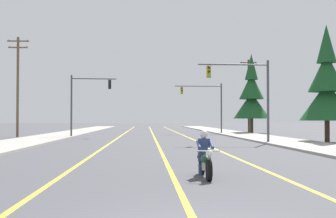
{
  "coord_description": "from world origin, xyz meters",
  "views": [
    {
      "loc": [
        -0.75,
        -6.6,
        1.81
      ],
      "look_at": [
        0.43,
        16.28,
        2.35
      ],
      "focal_mm": 45.97,
      "sensor_mm": 36.0,
      "label": 1
    }
  ],
  "objects_px": {
    "traffic_signal_near_right": "(248,88)",
    "utility_pole_right_far": "(249,95)",
    "motorcycle_with_rider": "(205,159)",
    "conifer_tree_right_verge_near": "(327,88)",
    "traffic_signal_near_left": "(84,96)",
    "traffic_signal_mid_right": "(208,100)",
    "utility_pole_left_near": "(18,83)",
    "conifer_tree_right_verge_far": "(251,97)"
  },
  "relations": [
    {
      "from": "utility_pole_left_near",
      "to": "conifer_tree_right_verge_near",
      "type": "relative_size",
      "value": 1.11
    },
    {
      "from": "utility_pole_right_far",
      "to": "traffic_signal_mid_right",
      "type": "bearing_deg",
      "value": -147.54
    },
    {
      "from": "utility_pole_left_near",
      "to": "conifer_tree_right_verge_far",
      "type": "bearing_deg",
      "value": 20.47
    },
    {
      "from": "traffic_signal_near_left",
      "to": "conifer_tree_right_verge_far",
      "type": "bearing_deg",
      "value": 28.7
    },
    {
      "from": "traffic_signal_near_left",
      "to": "traffic_signal_mid_right",
      "type": "bearing_deg",
      "value": 33.53
    },
    {
      "from": "traffic_signal_near_left",
      "to": "conifer_tree_right_verge_far",
      "type": "distance_m",
      "value": 22.3
    },
    {
      "from": "motorcycle_with_rider",
      "to": "conifer_tree_right_verge_far",
      "type": "relative_size",
      "value": 0.22
    },
    {
      "from": "traffic_signal_near_right",
      "to": "utility_pole_right_far",
      "type": "relative_size",
      "value": 0.64
    },
    {
      "from": "traffic_signal_near_left",
      "to": "utility_pole_left_near",
      "type": "relative_size",
      "value": 0.61
    },
    {
      "from": "traffic_signal_near_left",
      "to": "traffic_signal_near_right",
      "type": "bearing_deg",
      "value": -40.7
    },
    {
      "from": "traffic_signal_near_right",
      "to": "utility_pole_right_far",
      "type": "distance_m",
      "value": 25.42
    },
    {
      "from": "traffic_signal_near_right",
      "to": "utility_pole_left_near",
      "type": "xyz_separation_m",
      "value": [
        -20.49,
        12.62,
        1.3
      ]
    },
    {
      "from": "traffic_signal_mid_right",
      "to": "motorcycle_with_rider",
      "type": "bearing_deg",
      "value": -98.38
    },
    {
      "from": "motorcycle_with_rider",
      "to": "utility_pole_left_near",
      "type": "height_order",
      "value": "utility_pole_left_near"
    },
    {
      "from": "traffic_signal_near_left",
      "to": "traffic_signal_mid_right",
      "type": "distance_m",
      "value": 16.43
    },
    {
      "from": "traffic_signal_mid_right",
      "to": "conifer_tree_right_verge_far",
      "type": "xyz_separation_m",
      "value": [
        5.86,
        1.63,
        0.49
      ]
    },
    {
      "from": "motorcycle_with_rider",
      "to": "conifer_tree_right_verge_near",
      "type": "distance_m",
      "value": 22.89
    },
    {
      "from": "traffic_signal_near_left",
      "to": "utility_pole_left_near",
      "type": "bearing_deg",
      "value": 172.78
    },
    {
      "from": "traffic_signal_near_right",
      "to": "utility_pole_left_near",
      "type": "relative_size",
      "value": 0.61
    },
    {
      "from": "traffic_signal_near_left",
      "to": "traffic_signal_mid_right",
      "type": "relative_size",
      "value": 1.0
    },
    {
      "from": "traffic_signal_near_right",
      "to": "traffic_signal_mid_right",
      "type": "bearing_deg",
      "value": 89.94
    },
    {
      "from": "utility_pole_left_near",
      "to": "conifer_tree_right_verge_far",
      "type": "distance_m",
      "value": 28.16
    },
    {
      "from": "utility_pole_left_near",
      "to": "traffic_signal_near_right",
      "type": "bearing_deg",
      "value": -31.63
    },
    {
      "from": "conifer_tree_right_verge_near",
      "to": "traffic_signal_near_left",
      "type": "bearing_deg",
      "value": 151.62
    },
    {
      "from": "traffic_signal_near_left",
      "to": "conifer_tree_right_verge_near",
      "type": "height_order",
      "value": "conifer_tree_right_verge_near"
    },
    {
      "from": "traffic_signal_near_left",
      "to": "utility_pole_right_far",
      "type": "relative_size",
      "value": 0.64
    },
    {
      "from": "traffic_signal_near_left",
      "to": "motorcycle_with_rider",
      "type": "bearing_deg",
      "value": -75.12
    },
    {
      "from": "conifer_tree_right_verge_far",
      "to": "conifer_tree_right_verge_near",
      "type": "bearing_deg",
      "value": -88.64
    },
    {
      "from": "motorcycle_with_rider",
      "to": "conifer_tree_right_verge_near",
      "type": "relative_size",
      "value": 0.24
    },
    {
      "from": "motorcycle_with_rider",
      "to": "conifer_tree_right_verge_near",
      "type": "height_order",
      "value": "conifer_tree_right_verge_near"
    },
    {
      "from": "utility_pole_left_near",
      "to": "motorcycle_with_rider",
      "type": "bearing_deg",
      "value": -64.37
    },
    {
      "from": "traffic_signal_near_left",
      "to": "traffic_signal_mid_right",
      "type": "height_order",
      "value": "same"
    },
    {
      "from": "traffic_signal_near_right",
      "to": "utility_pole_right_far",
      "type": "xyz_separation_m",
      "value": [
        6.05,
        24.67,
        0.93
      ]
    },
    {
      "from": "traffic_signal_mid_right",
      "to": "traffic_signal_near_left",
      "type": "bearing_deg",
      "value": -146.47
    },
    {
      "from": "utility_pole_left_near",
      "to": "conifer_tree_right_verge_near",
      "type": "distance_m",
      "value": 29.34
    },
    {
      "from": "utility_pole_right_far",
      "to": "conifer_tree_right_verge_far",
      "type": "relative_size",
      "value": 0.96
    },
    {
      "from": "traffic_signal_near_right",
      "to": "utility_pole_left_near",
      "type": "bearing_deg",
      "value": 148.37
    },
    {
      "from": "motorcycle_with_rider",
      "to": "conifer_tree_right_verge_near",
      "type": "xyz_separation_m",
      "value": [
        12.11,
        19.09,
        3.6
      ]
    },
    {
      "from": "motorcycle_with_rider",
      "to": "utility_pole_left_near",
      "type": "bearing_deg",
      "value": 115.63
    },
    {
      "from": "motorcycle_with_rider",
      "to": "conifer_tree_right_verge_far",
      "type": "bearing_deg",
      "value": 74.06
    },
    {
      "from": "motorcycle_with_rider",
      "to": "utility_pole_right_far",
      "type": "height_order",
      "value": "utility_pole_right_far"
    },
    {
      "from": "motorcycle_with_rider",
      "to": "traffic_signal_near_right",
      "type": "relative_size",
      "value": 0.35
    }
  ]
}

